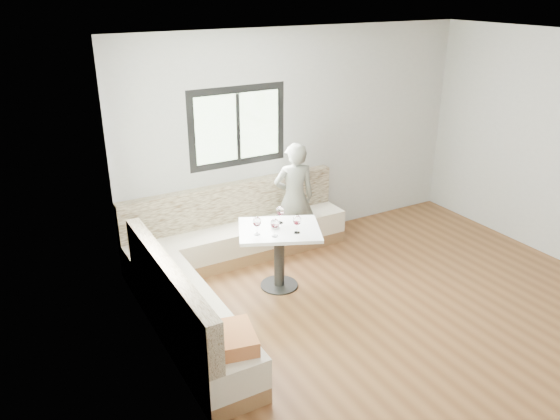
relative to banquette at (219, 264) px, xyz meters
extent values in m
cube|color=brown|center=(1.59, -1.61, -0.33)|extent=(5.00, 5.00, 0.01)
cube|color=white|center=(1.59, -1.61, 2.47)|extent=(5.00, 5.00, 0.01)
cube|color=#B7B7B2|center=(1.59, 0.89, 1.07)|extent=(5.00, 0.01, 2.80)
cube|color=#B7B7B2|center=(-0.91, -1.61, 1.07)|extent=(0.01, 5.00, 2.80)
cube|color=black|center=(0.69, 0.88, 1.32)|extent=(1.30, 0.02, 1.00)
cube|color=black|center=(-0.90, -0.71, 1.32)|extent=(0.02, 1.30, 1.00)
cube|color=olive|center=(0.54, 0.61, -0.25)|extent=(2.90, 0.55, 0.16)
cube|color=beige|center=(0.54, 0.61, -0.03)|extent=(2.90, 0.55, 0.29)
cube|color=beige|center=(0.54, 0.82, 0.37)|extent=(2.90, 0.14, 0.50)
cube|color=olive|center=(-0.63, -0.79, -0.25)|extent=(0.55, 2.25, 0.16)
cube|color=beige|center=(-0.63, -0.79, -0.03)|extent=(0.55, 2.25, 0.29)
cube|color=beige|center=(-0.84, -0.79, 0.37)|extent=(0.14, 2.25, 0.50)
cube|color=#B54B45|center=(-0.60, -1.57, 0.19)|extent=(0.54, 0.54, 0.14)
cylinder|color=black|center=(0.64, -0.26, -0.32)|extent=(0.44, 0.44, 0.02)
cylinder|color=black|center=(0.64, -0.26, 0.02)|extent=(0.12, 0.12, 0.70)
cube|color=white|center=(0.64, -0.26, 0.39)|extent=(1.11, 1.01, 0.04)
imported|color=slate|center=(1.28, 0.49, 0.40)|extent=(0.60, 0.47, 1.46)
cylinder|color=white|center=(0.61, -0.22, 0.43)|extent=(0.09, 0.09, 0.04)
sphere|color=black|center=(0.62, -0.21, 0.44)|extent=(0.02, 0.02, 0.02)
sphere|color=black|center=(0.60, -0.21, 0.44)|extent=(0.02, 0.02, 0.02)
sphere|color=black|center=(0.61, -0.23, 0.44)|extent=(0.02, 0.02, 0.02)
cylinder|color=white|center=(0.35, -0.27, 0.41)|extent=(0.07, 0.07, 0.01)
cylinder|color=white|center=(0.35, -0.27, 0.46)|extent=(0.01, 0.01, 0.09)
ellipsoid|color=white|center=(0.35, -0.27, 0.56)|extent=(0.09, 0.09, 0.11)
cylinder|color=#49020D|center=(0.35, -0.27, 0.53)|extent=(0.06, 0.06, 0.02)
cylinder|color=white|center=(0.50, -0.41, 0.41)|extent=(0.07, 0.07, 0.01)
cylinder|color=white|center=(0.50, -0.41, 0.46)|extent=(0.01, 0.01, 0.09)
ellipsoid|color=white|center=(0.50, -0.41, 0.56)|extent=(0.09, 0.09, 0.11)
cylinder|color=#49020D|center=(0.50, -0.41, 0.53)|extent=(0.06, 0.06, 0.02)
cylinder|color=white|center=(0.75, -0.45, 0.41)|extent=(0.07, 0.07, 0.01)
cylinder|color=white|center=(0.75, -0.45, 0.46)|extent=(0.01, 0.01, 0.09)
ellipsoid|color=white|center=(0.75, -0.45, 0.56)|extent=(0.09, 0.09, 0.11)
cylinder|color=#49020D|center=(0.75, -0.45, 0.53)|extent=(0.06, 0.06, 0.02)
cylinder|color=white|center=(0.72, -0.13, 0.41)|extent=(0.07, 0.07, 0.01)
cylinder|color=white|center=(0.72, -0.13, 0.46)|extent=(0.01, 0.01, 0.09)
ellipsoid|color=white|center=(0.72, -0.13, 0.56)|extent=(0.09, 0.09, 0.11)
cylinder|color=#49020D|center=(0.72, -0.13, 0.53)|extent=(0.06, 0.06, 0.02)
camera|label=1|loc=(-2.08, -5.10, 2.96)|focal=35.00mm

